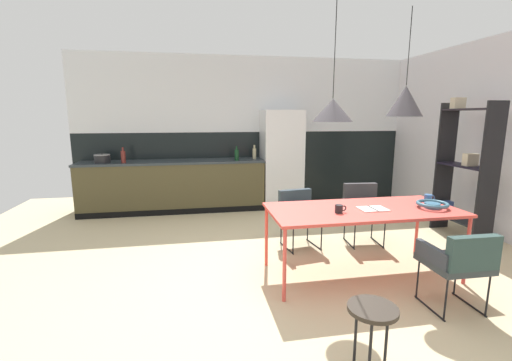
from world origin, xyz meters
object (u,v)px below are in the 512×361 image
object	(u,v)px
mug_dark_espresso	(428,199)
open_shelf_unit	(464,168)
cooking_pot	(102,159)
side_stool	(372,314)
open_book	(373,209)
bottle_oil_tall	(123,157)
mug_glass_clear	(339,209)
armchair_corner_seat	(363,205)
dining_table	(363,212)
pendant_lamp_over_table_near	(333,110)
fruit_bowl	(432,204)
armchair_far_side	(299,211)
refrigerator_column	(281,159)
bottle_wine_green	(254,153)
bottle_spice_small	(237,155)
pendant_lamp_over_table_far	(405,101)
armchair_facing_counter	(461,258)

from	to	relation	value
mug_dark_espresso	open_shelf_unit	distance (m)	1.41
cooking_pot	side_stool	distance (m)	5.11
open_book	bottle_oil_tall	world-z (taller)	bottle_oil_tall
mug_dark_espresso	cooking_pot	world-z (taller)	cooking_pot
side_stool	mug_glass_clear	bearing A→B (deg)	76.35
armchair_corner_seat	mug_glass_clear	bearing A→B (deg)	56.97
dining_table	mug_dark_espresso	world-z (taller)	mug_dark_espresso
pendant_lamp_over_table_near	fruit_bowl	bearing A→B (deg)	-3.83
open_book	mug_dark_espresso	bearing A→B (deg)	11.54
cooking_pot	pendant_lamp_over_table_near	bearing A→B (deg)	-46.01
armchair_far_side	armchair_corner_seat	bearing A→B (deg)	169.39
refrigerator_column	mug_dark_espresso	world-z (taller)	refrigerator_column
fruit_bowl	open_shelf_unit	bearing A→B (deg)	39.29
bottle_wine_green	bottle_oil_tall	size ratio (longest dim) A/B	0.95
mug_dark_espresso	bottle_wine_green	world-z (taller)	bottle_wine_green
armchair_corner_seat	bottle_spice_small	xyz separation A→B (m)	(-1.47, 1.94, 0.51)
bottle_wine_green	bottle_oil_tall	world-z (taller)	bottle_oil_tall
side_stool	open_shelf_unit	xyz separation A→B (m)	(2.60, 2.28, 0.56)
open_shelf_unit	pendant_lamp_over_table_near	xyz separation A→B (m)	(-2.38, -0.94, 0.77)
mug_dark_espresso	pendant_lamp_over_table_far	bearing A→B (deg)	-167.90
refrigerator_column	open_book	size ratio (longest dim) A/B	6.40
pendant_lamp_over_table_near	open_book	bearing A→B (deg)	-2.51
mug_dark_espresso	bottle_spice_small	xyz separation A→B (m)	(-1.83, 2.77, 0.23)
cooking_pot	mug_dark_espresso	bearing A→B (deg)	-34.68
mug_dark_espresso	bottle_wine_green	distance (m)	3.32
armchair_far_side	armchair_corner_seat	size ratio (longest dim) A/B	0.92
fruit_bowl	pendant_lamp_over_table_near	size ratio (longest dim) A/B	0.29
armchair_corner_seat	open_book	world-z (taller)	armchair_corner_seat
open_book	mug_dark_espresso	xyz separation A→B (m)	(0.76, 0.16, 0.04)
bottle_spice_small	pendant_lamp_over_table_far	size ratio (longest dim) A/B	0.24
dining_table	pendant_lamp_over_table_near	bearing A→B (deg)	-174.73
armchair_corner_seat	mug_dark_espresso	size ratio (longest dim) A/B	6.19
armchair_facing_counter	mug_dark_espresso	size ratio (longest dim) A/B	5.79
armchair_far_side	open_book	distance (m)	1.15
armchair_far_side	fruit_bowl	xyz separation A→B (m)	(1.14, -1.06, 0.31)
bottle_spice_small	armchair_far_side	bearing A→B (deg)	-73.15
mug_dark_espresso	side_stool	bearing A→B (deg)	-134.82
armchair_far_side	armchair_facing_counter	world-z (taller)	armchair_facing_counter
armchair_corner_seat	open_shelf_unit	world-z (taller)	open_shelf_unit
armchair_facing_counter	bottle_spice_small	size ratio (longest dim) A/B	2.90
bottle_oil_tall	mug_glass_clear	bearing A→B (deg)	-48.79
armchair_far_side	armchair_corner_seat	distance (m)	0.90
armchair_corner_seat	pendant_lamp_over_table_far	xyz separation A→B (m)	(-0.09, -0.92, 1.34)
dining_table	side_stool	world-z (taller)	dining_table
side_stool	open_shelf_unit	bearing A→B (deg)	41.24
bottle_oil_tall	pendant_lamp_over_table_far	bearing A→B (deg)	-40.77
fruit_bowl	pendant_lamp_over_table_far	distance (m)	1.13
bottle_wine_green	mug_glass_clear	bearing A→B (deg)	-84.44
mug_glass_clear	pendant_lamp_over_table_near	distance (m)	0.98
bottle_wine_green	open_shelf_unit	distance (m)	3.38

